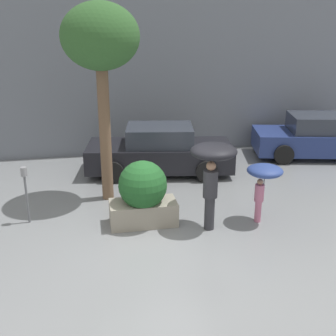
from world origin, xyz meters
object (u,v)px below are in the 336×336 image
at_px(parked_car_far, 317,138).
at_px(street_tree, 100,42).
at_px(parking_meter, 25,183).
at_px(person_child, 264,175).
at_px(person_adult, 213,162).
at_px(planter_box, 143,194).
at_px(parked_car_near, 160,151).

relative_size(parked_car_far, street_tree, 0.92).
xyz_separation_m(parked_car_far, street_tree, (-7.06, -2.29, 3.22)).
bearing_deg(parking_meter, parked_car_far, 20.71).
bearing_deg(person_child, street_tree, 146.12).
bearing_deg(parked_car_far, parking_meter, 123.67).
bearing_deg(parked_car_far, street_tree, 120.93).
bearing_deg(parked_car_far, person_adult, 144.29).
bearing_deg(planter_box, parked_car_near, 74.10).
bearing_deg(parked_car_near, person_child, -146.49).
relative_size(street_tree, parking_meter, 3.61).
distance_m(parked_car_near, parked_car_far, 5.45).
bearing_deg(parked_car_near, parked_car_far, -74.82).
distance_m(planter_box, person_child, 2.69).
distance_m(street_tree, parking_meter, 3.61).
height_order(street_tree, parking_meter, street_tree).
xyz_separation_m(person_adult, parking_meter, (-3.96, 0.98, -0.57)).
bearing_deg(street_tree, person_child, -30.98).
relative_size(parked_car_near, parking_meter, 3.41).
height_order(planter_box, street_tree, street_tree).
relative_size(person_child, parked_car_near, 0.30).
height_order(person_child, parked_car_far, parked_car_far).
bearing_deg(street_tree, planter_box, -66.73).
distance_m(parked_car_near, street_tree, 4.00).
bearing_deg(person_child, person_adult, 179.52).
distance_m(planter_box, parked_car_far, 7.47).
bearing_deg(parked_car_far, parked_car_near, 108.90).
bearing_deg(street_tree, parking_meter, -149.64).
xyz_separation_m(planter_box, parked_car_near, (0.95, 3.34, -0.07)).
bearing_deg(street_tree, parked_car_far, 17.96).
xyz_separation_m(person_adult, person_child, (1.19, 0.05, -0.40)).
relative_size(person_adult, parked_car_near, 0.42).
xyz_separation_m(person_child, parked_car_near, (-1.68, 3.72, -0.46)).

